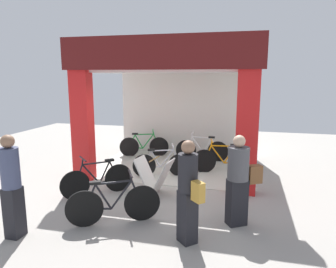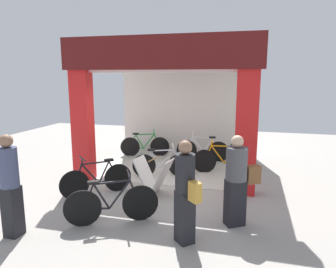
{
  "view_description": "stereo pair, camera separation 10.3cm",
  "coord_description": "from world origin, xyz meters",
  "px_view_note": "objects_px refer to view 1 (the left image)",
  "views": [
    {
      "loc": [
        2.02,
        -7.14,
        2.68
      ],
      "look_at": [
        0.0,
        0.84,
        1.15
      ],
      "focal_mm": 33.49,
      "sensor_mm": 36.0,
      "label": 1
    },
    {
      "loc": [
        2.12,
        -7.11,
        2.68
      ],
      "look_at": [
        0.0,
        0.84,
        1.15
      ],
      "focal_mm": 33.49,
      "sensor_mm": 36.0,
      "label": 2
    }
  ],
  "objects_px": {
    "pedestrian_0": "(239,178)",
    "pedestrian_2": "(12,186)",
    "bicycle_inside_2": "(162,164)",
    "bicycle_parked_0": "(114,204)",
    "sandwich_board_sign": "(154,176)",
    "bicycle_inside_0": "(223,160)",
    "pedestrian_1": "(188,191)",
    "bicycle_parked_1": "(98,180)",
    "bicycle_inside_3": "(202,150)",
    "bicycle_inside_1": "(144,146)"
  },
  "relations": [
    {
      "from": "bicycle_inside_3",
      "to": "pedestrian_2",
      "type": "distance_m",
      "value": 6.05
    },
    {
      "from": "bicycle_inside_0",
      "to": "bicycle_parked_1",
      "type": "distance_m",
      "value": 3.55
    },
    {
      "from": "pedestrian_0",
      "to": "pedestrian_2",
      "type": "xyz_separation_m",
      "value": [
        -3.62,
        -1.38,
        0.03
      ]
    },
    {
      "from": "bicycle_parked_1",
      "to": "pedestrian_1",
      "type": "distance_m",
      "value": 2.86
    },
    {
      "from": "bicycle_parked_1",
      "to": "pedestrian_0",
      "type": "bearing_deg",
      "value": -12.07
    },
    {
      "from": "sandwich_board_sign",
      "to": "pedestrian_1",
      "type": "xyz_separation_m",
      "value": [
        1.14,
        -1.93,
        0.46
      ]
    },
    {
      "from": "pedestrian_0",
      "to": "sandwich_board_sign",
      "type": "bearing_deg",
      "value": 150.45
    },
    {
      "from": "bicycle_parked_0",
      "to": "sandwich_board_sign",
      "type": "height_order",
      "value": "bicycle_parked_0"
    },
    {
      "from": "bicycle_parked_0",
      "to": "pedestrian_2",
      "type": "bearing_deg",
      "value": -149.12
    },
    {
      "from": "bicycle_parked_0",
      "to": "sandwich_board_sign",
      "type": "bearing_deg",
      "value": 79.47
    },
    {
      "from": "bicycle_inside_3",
      "to": "bicycle_parked_0",
      "type": "xyz_separation_m",
      "value": [
        -0.96,
        -4.69,
        0.01
      ]
    },
    {
      "from": "bicycle_inside_2",
      "to": "sandwich_board_sign",
      "type": "relative_size",
      "value": 1.7
    },
    {
      "from": "bicycle_parked_1",
      "to": "sandwich_board_sign",
      "type": "relative_size",
      "value": 1.36
    },
    {
      "from": "bicycle_parked_1",
      "to": "pedestrian_0",
      "type": "xyz_separation_m",
      "value": [
        3.13,
        -0.67,
        0.51
      ]
    },
    {
      "from": "bicycle_inside_0",
      "to": "pedestrian_2",
      "type": "distance_m",
      "value": 5.45
    },
    {
      "from": "bicycle_inside_3",
      "to": "pedestrian_0",
      "type": "height_order",
      "value": "pedestrian_0"
    },
    {
      "from": "bicycle_parked_0",
      "to": "sandwich_board_sign",
      "type": "relative_size",
      "value": 1.72
    },
    {
      "from": "bicycle_inside_1",
      "to": "bicycle_inside_2",
      "type": "distance_m",
      "value": 2.26
    },
    {
      "from": "bicycle_parked_1",
      "to": "pedestrian_1",
      "type": "bearing_deg",
      "value": -32.79
    },
    {
      "from": "bicycle_inside_0",
      "to": "bicycle_inside_2",
      "type": "distance_m",
      "value": 1.73
    },
    {
      "from": "bicycle_inside_1",
      "to": "sandwich_board_sign",
      "type": "xyz_separation_m",
      "value": [
        1.32,
        -3.19,
        0.06
      ]
    },
    {
      "from": "sandwich_board_sign",
      "to": "pedestrian_0",
      "type": "relative_size",
      "value": 0.54
    },
    {
      "from": "sandwich_board_sign",
      "to": "pedestrian_2",
      "type": "relative_size",
      "value": 0.51
    },
    {
      "from": "bicycle_inside_1",
      "to": "pedestrian_0",
      "type": "height_order",
      "value": "pedestrian_0"
    },
    {
      "from": "bicycle_inside_0",
      "to": "bicycle_inside_1",
      "type": "relative_size",
      "value": 1.04
    },
    {
      "from": "bicycle_inside_2",
      "to": "pedestrian_1",
      "type": "bearing_deg",
      "value": -67.65
    },
    {
      "from": "bicycle_inside_0",
      "to": "bicycle_parked_1",
      "type": "relative_size",
      "value": 1.37
    },
    {
      "from": "bicycle_inside_2",
      "to": "pedestrian_0",
      "type": "xyz_separation_m",
      "value": [
        2.07,
        -2.33,
        0.53
      ]
    },
    {
      "from": "bicycle_inside_2",
      "to": "pedestrian_2",
      "type": "bearing_deg",
      "value": -112.74
    },
    {
      "from": "bicycle_inside_2",
      "to": "sandwich_board_sign",
      "type": "height_order",
      "value": "bicycle_inside_2"
    },
    {
      "from": "bicycle_parked_0",
      "to": "bicycle_inside_0",
      "type": "bearing_deg",
      "value": 64.69
    },
    {
      "from": "bicycle_inside_2",
      "to": "sandwich_board_sign",
      "type": "xyz_separation_m",
      "value": [
        0.16,
        -1.25,
        0.07
      ]
    },
    {
      "from": "bicycle_inside_0",
      "to": "sandwich_board_sign",
      "type": "distance_m",
      "value": 2.42
    },
    {
      "from": "pedestrian_0",
      "to": "pedestrian_2",
      "type": "distance_m",
      "value": 3.88
    },
    {
      "from": "bicycle_parked_1",
      "to": "pedestrian_0",
      "type": "height_order",
      "value": "pedestrian_0"
    },
    {
      "from": "bicycle_inside_0",
      "to": "pedestrian_1",
      "type": "xyz_separation_m",
      "value": [
        -0.26,
        -3.91,
        0.51
      ]
    },
    {
      "from": "bicycle_inside_2",
      "to": "pedestrian_0",
      "type": "bearing_deg",
      "value": -48.33
    },
    {
      "from": "bicycle_inside_0",
      "to": "pedestrian_1",
      "type": "distance_m",
      "value": 3.95
    },
    {
      "from": "bicycle_parked_1",
      "to": "bicycle_parked_0",
      "type": "bearing_deg",
      "value": -52.47
    },
    {
      "from": "bicycle_inside_3",
      "to": "pedestrian_1",
      "type": "xyz_separation_m",
      "value": [
        0.49,
        -5.02,
        0.51
      ]
    },
    {
      "from": "bicycle_inside_3",
      "to": "sandwich_board_sign",
      "type": "xyz_separation_m",
      "value": [
        -0.66,
        -3.08,
        0.05
      ]
    },
    {
      "from": "bicycle_inside_2",
      "to": "pedestrian_0",
      "type": "distance_m",
      "value": 3.16
    },
    {
      "from": "bicycle_inside_2",
      "to": "bicycle_inside_0",
      "type": "bearing_deg",
      "value": 25.14
    },
    {
      "from": "bicycle_parked_0",
      "to": "pedestrian_0",
      "type": "xyz_separation_m",
      "value": [
        2.21,
        0.53,
        0.5
      ]
    },
    {
      "from": "bicycle_inside_3",
      "to": "sandwich_board_sign",
      "type": "bearing_deg",
      "value": -102.02
    },
    {
      "from": "bicycle_inside_2",
      "to": "pedestrian_2",
      "type": "xyz_separation_m",
      "value": [
        -1.55,
        -3.71,
        0.55
      ]
    },
    {
      "from": "bicycle_inside_3",
      "to": "pedestrian_0",
      "type": "distance_m",
      "value": 4.38
    },
    {
      "from": "bicycle_inside_2",
      "to": "pedestrian_2",
      "type": "height_order",
      "value": "pedestrian_2"
    },
    {
      "from": "bicycle_inside_1",
      "to": "pedestrian_1",
      "type": "xyz_separation_m",
      "value": [
        2.47,
        -5.13,
        0.52
      ]
    },
    {
      "from": "bicycle_inside_2",
      "to": "bicycle_parked_0",
      "type": "relative_size",
      "value": 0.99
    }
  ]
}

